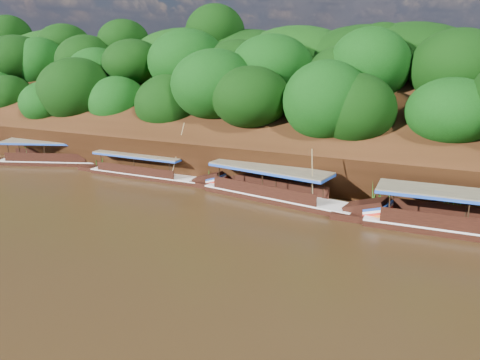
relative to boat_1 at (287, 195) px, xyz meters
The scene contains 6 objects.
ground 7.53m from the boat_1, 97.96° to the right, with size 160.00×160.00×0.00m, color black.
riverbank 15.38m from the boat_1, 93.93° to the left, with size 120.00×30.06×19.40m.
boat_1 is the anchor object (origin of this frame).
boat_2 13.55m from the boat_1, behind, with size 13.84×2.25×5.74m.
boat_3 25.08m from the boat_1, behind, with size 13.66×6.63×2.93m.
reeds 4.43m from the boat_1, 153.15° to the left, with size 50.57×2.33×2.03m.
Camera 1 is at (12.28, -25.33, 11.48)m, focal length 35.00 mm.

